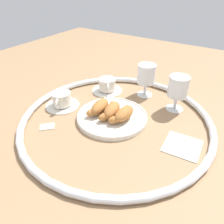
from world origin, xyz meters
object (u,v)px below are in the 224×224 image
object	(u,v)px
juice_glass_left	(178,88)
coffee_cup_far	(107,86)
croissant_large	(123,114)
pastry_plate	(112,116)
coffee_cup_near	(62,101)
croissant_extra	(100,106)
sugar_packet	(47,126)
folded_napkin	(183,145)
croissant_small	(111,110)
juice_glass_right	(146,75)

from	to	relation	value
juice_glass_left	coffee_cup_far	bearing A→B (deg)	93.92
croissant_large	juice_glass_left	size ratio (longest dim) A/B	0.98
pastry_plate	coffee_cup_near	distance (m)	0.22
croissant_extra	coffee_cup_near	world-z (taller)	same
coffee_cup_far	croissant_extra	bearing A→B (deg)	-154.28
sugar_packet	folded_napkin	bearing A→B (deg)	-24.76
croissant_extra	croissant_small	bearing A→B (deg)	-87.74
pastry_plate	sugar_packet	xyz separation A→B (m)	(-0.17, 0.17, -0.01)
coffee_cup_far	juice_glass_left	size ratio (longest dim) A/B	0.97
croissant_extra	sugar_packet	xyz separation A→B (m)	(-0.17, 0.11, -0.03)
croissant_small	sugar_packet	distance (m)	0.24
croissant_extra	pastry_plate	bearing A→B (deg)	-87.26
coffee_cup_far	folded_napkin	xyz separation A→B (m)	(-0.18, -0.41, -0.02)
sugar_packet	croissant_small	bearing A→B (deg)	0.62
croissant_large	juice_glass_left	distance (m)	0.24
coffee_cup_far	juice_glass_left	world-z (taller)	juice_glass_left
coffee_cup_far	pastry_plate	bearing A→B (deg)	-141.39
croissant_small	coffee_cup_far	world-z (taller)	same
croissant_large	coffee_cup_near	bearing A→B (deg)	97.98
juice_glass_right	sugar_packet	xyz separation A→B (m)	(-0.40, 0.18, -0.09)
croissant_extra	coffee_cup_near	bearing A→B (deg)	101.06
croissant_large	juice_glass_right	distance (m)	0.24
folded_napkin	croissant_extra	bearing A→B (deg)	89.63
coffee_cup_far	folded_napkin	size ratio (longest dim) A/B	1.24
juice_glass_left	juice_glass_right	xyz separation A→B (m)	(0.04, 0.15, -0.00)
croissant_small	juice_glass_right	bearing A→B (deg)	-5.51
coffee_cup_near	coffee_cup_far	distance (m)	0.22
croissant_large	croissant_small	bearing A→B (deg)	93.30
coffee_cup_near	croissant_small	bearing A→B (deg)	-80.95
coffee_cup_near	juice_glass_right	size ratio (longest dim) A/B	0.97
croissant_extra	folded_napkin	bearing A→B (deg)	-90.37
pastry_plate	juice_glass_left	world-z (taller)	juice_glass_left
coffee_cup_near	juice_glass_left	distance (m)	0.46
juice_glass_right	juice_glass_left	bearing A→B (deg)	-105.07
juice_glass_left	folded_napkin	xyz separation A→B (m)	(-0.20, -0.10, -0.09)
pastry_plate	croissant_small	size ratio (longest dim) A/B	1.94
croissant_extra	sugar_packet	size ratio (longest dim) A/B	2.72
pastry_plate	croissant_large	world-z (taller)	croissant_large
croissant_extra	coffee_cup_near	distance (m)	0.17
folded_napkin	juice_glass_right	bearing A→B (deg)	46.31
pastry_plate	juice_glass_left	size ratio (longest dim) A/B	1.87
croissant_large	coffee_cup_near	world-z (taller)	same
pastry_plate	croissant_large	distance (m)	0.05
juice_glass_left	sugar_packet	world-z (taller)	juice_glass_left
croissant_small	folded_napkin	distance (m)	0.27
sugar_packet	juice_glass_left	bearing A→B (deg)	1.44
croissant_small	juice_glass_left	xyz separation A→B (m)	(0.19, -0.18, 0.06)
croissant_extra	sugar_packet	distance (m)	0.20
pastry_plate	croissant_extra	size ratio (longest dim) A/B	1.92
coffee_cup_far	sugar_packet	distance (m)	0.34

